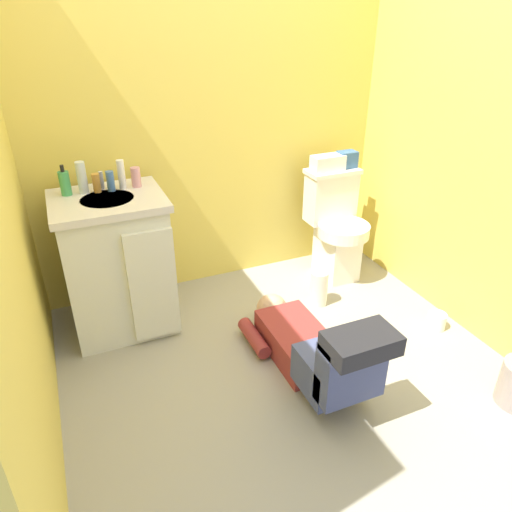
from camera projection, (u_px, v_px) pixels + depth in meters
The scene contains 17 objects.
ground_plane at pixel (282, 364), 2.62m from camera, with size 2.79×3.06×0.04m, color gray.
wall_back at pixel (210, 102), 2.91m from camera, with size 2.45×0.08×2.40m, color #E3C853.
wall_right at pixel (494, 120), 2.45m from camera, with size 0.08×2.06×2.40m, color #E3C853.
toilet at pixel (336, 226), 3.30m from camera, with size 0.36×0.46×0.75m.
vanity_cabinet at pixel (118, 263), 2.72m from camera, with size 0.60×0.53×0.82m.
faucet at pixel (102, 180), 2.63m from camera, with size 0.02×0.02×0.10m, color silver.
person_plumber at pixel (313, 349), 2.42m from camera, with size 0.39×1.06×0.52m.
tissue_box at pixel (328, 163), 3.15m from camera, with size 0.22×0.11×0.10m, color silver.
toiletry_bag at pixel (347, 159), 3.20m from camera, with size 0.12×0.09×0.11m, color #33598C.
soap_dispenser at pixel (65, 183), 2.53m from camera, with size 0.06×0.06×0.17m.
bottle_clear at pixel (82, 178), 2.55m from camera, with size 0.05×0.05×0.17m, color silver.
bottle_amber at pixel (96, 183), 2.58m from camera, with size 0.04×0.04×0.10m, color #C48434.
bottle_blue at pixel (110, 181), 2.60m from camera, with size 0.04×0.04×0.11m, color #426DB3.
bottle_white at pixel (121, 175), 2.62m from camera, with size 0.04×0.04×0.16m, color white.
bottle_pink at pixel (136, 177), 2.66m from camera, with size 0.05×0.05×0.11m, color pink.
paper_towel_roll at pixel (319, 288), 3.05m from camera, with size 0.11×0.11×0.24m, color white.
toilet_paper_roll at pixel (436, 321), 2.85m from camera, with size 0.11×0.11×0.10m, color white.
Camera 1 is at (-0.93, -1.80, 1.74)m, focal length 33.30 mm.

